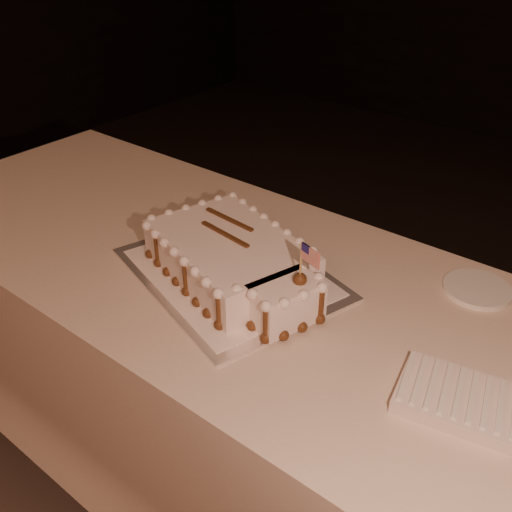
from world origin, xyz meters
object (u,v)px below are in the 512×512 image
Objects in this scene: cake_board at (230,274)px; side_plate at (477,289)px; sheet_cake at (236,261)px; napkin_stack at (457,398)px; banquet_table at (271,398)px.

cake_board is 3.33× the size of side_plate.
sheet_cake reaches higher than side_plate.
cake_board is at bearing 162.80° from sheet_cake.
napkin_stack is at bearing -5.44° from sheet_cake.
cake_board is at bearing -164.10° from banquet_table.
sheet_cake reaches higher than banquet_table.
napkin_stack is 1.48× the size of side_plate.
napkin_stack is at bearing -10.79° from banquet_table.
sheet_cake is 0.57m from napkin_stack.
sheet_cake is at bearing 0.22° from cake_board.
cake_board is 0.59m from napkin_stack.
side_plate reaches higher than banquet_table.
cake_board reaches higher than banquet_table.
side_plate is at bearing 34.00° from sheet_cake.
banquet_table is at bearing 33.31° from cake_board.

